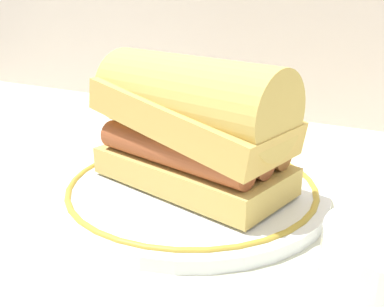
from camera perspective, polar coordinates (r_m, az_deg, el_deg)
name	(u,v)px	position (r m, az deg, el deg)	size (l,w,h in m)	color
ground_plane	(221,197)	(0.45, 3.71, -5.41)	(1.50, 1.50, 0.00)	beige
plate	(192,189)	(0.45, 0.00, -4.49)	(0.26, 0.26, 0.01)	white
sausage_sandwich	(192,123)	(0.42, 0.00, 3.90)	(0.20, 0.13, 0.12)	tan
butter_knife	(171,132)	(0.63, -2.62, 2.70)	(0.08, 0.15, 0.01)	silver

